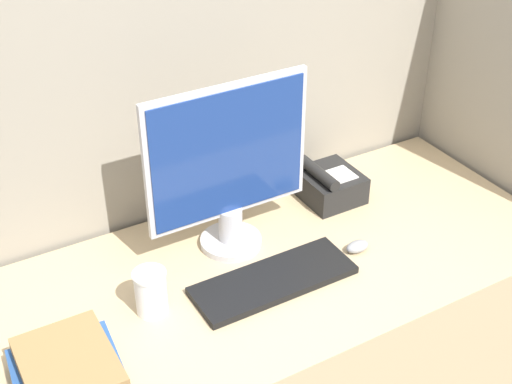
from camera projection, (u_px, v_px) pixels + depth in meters
cubicle_panel_rear at (204, 182)px, 2.21m from camera, size 2.08×0.04×1.65m
cubicle_panel_right at (497, 162)px, 2.31m from camera, size 0.04×0.78×1.65m
desk at (269, 365)px, 2.16m from camera, size 1.68×0.72×0.77m
monitor at (229, 170)px, 1.90m from camera, size 0.47×0.17×0.49m
keyboard at (274, 280)px, 1.88m from camera, size 0.44×0.16×0.02m
mouse at (357, 246)px, 1.99m from camera, size 0.07×0.04×0.03m
coffee_cup at (151, 292)px, 1.76m from camera, size 0.08×0.08×0.12m
book_stack at (70, 373)px, 1.56m from camera, size 0.25×0.26×0.10m
desk_telephone at (329, 185)px, 2.20m from camera, size 0.17×0.18×0.12m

